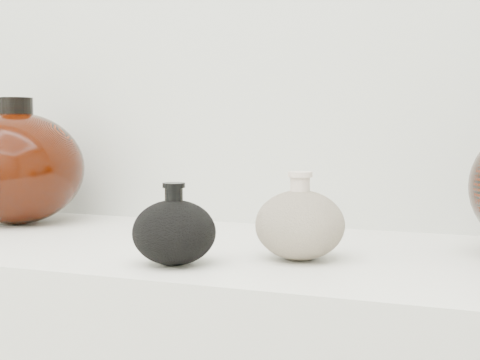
% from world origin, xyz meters
% --- Properties ---
extents(black_gourd_vase, '(0.13, 0.13, 0.11)m').
position_xyz_m(black_gourd_vase, '(-0.02, 0.80, 0.94)').
color(black_gourd_vase, black).
rests_on(black_gourd_vase, display_counter).
extents(cream_gourd_vase, '(0.15, 0.15, 0.12)m').
position_xyz_m(cream_gourd_vase, '(0.13, 0.89, 0.95)').
color(cream_gourd_vase, tan).
rests_on(cream_gourd_vase, display_counter).
extents(left_round_pot, '(0.33, 0.33, 0.24)m').
position_xyz_m(left_round_pot, '(-0.47, 1.04, 1.01)').
color(left_round_pot, black).
rests_on(left_round_pot, display_counter).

